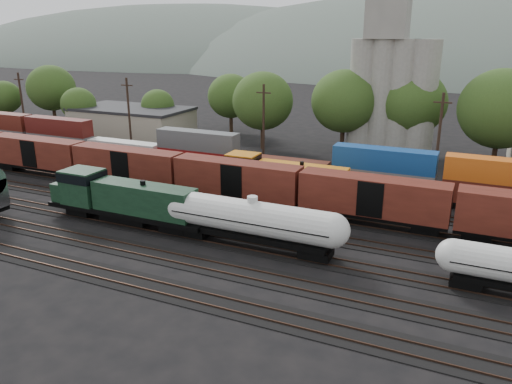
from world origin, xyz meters
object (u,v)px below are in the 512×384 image
at_px(orange_locomotive, 277,176).
at_px(tank_car_a, 252,220).
at_px(green_locomotive, 118,198).
at_px(grain_silo, 391,85).

bearing_deg(orange_locomotive, tank_car_a, -76.30).
xyz_separation_m(tank_car_a, orange_locomotive, (-3.66, 15.00, -0.21)).
xyz_separation_m(green_locomotive, grain_silo, (19.89, 41.00, 8.46)).
height_order(green_locomotive, tank_car_a, green_locomotive).
relative_size(tank_car_a, orange_locomotive, 0.99).
distance_m(green_locomotive, orange_locomotive, 18.99).
bearing_deg(tank_car_a, grain_silo, 83.60).
bearing_deg(grain_silo, green_locomotive, -115.88).
height_order(green_locomotive, orange_locomotive, green_locomotive).
bearing_deg(green_locomotive, orange_locomotive, 52.20).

